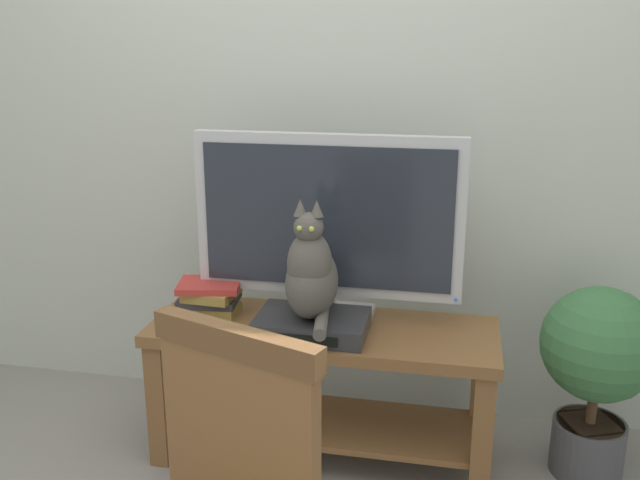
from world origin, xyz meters
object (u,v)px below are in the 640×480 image
Objects in this scene: cat at (311,274)px; potted_plant at (597,363)px; tv_stand at (323,367)px; media_box at (312,325)px; tv at (328,222)px; book_stack at (210,296)px.

potted_plant is (1.00, 0.17, -0.32)m from cat.
tv_stand is 0.40m from cat.
cat is at bearing -85.69° from media_box.
potted_plant is at bearing 9.78° from cat.
tv is at bearing 80.84° from media_box.
media_box is at bearing -109.63° from tv_stand.
tv is 1.08m from potted_plant.
tv is 0.22m from cat.
potted_plant is (0.98, 0.09, 0.07)m from tv_stand.
cat is 0.60× the size of potted_plant.
media_box is 0.20m from cat.
cat is 0.47m from book_stack.
tv_stand is 0.21m from media_box.
book_stack reaches higher than tv_stand.
media_box is (-0.02, -0.07, 0.20)m from tv_stand.
cat reaches higher than media_box.
potted_plant is (1.42, 0.04, -0.16)m from book_stack.
book_stack is at bearing -174.59° from tv.
media_box is at bearing -171.07° from potted_plant.
potted_plant is at bearing 0.12° from tv.
book_stack reaches higher than media_box.
tv_stand is 3.23× the size of media_box.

